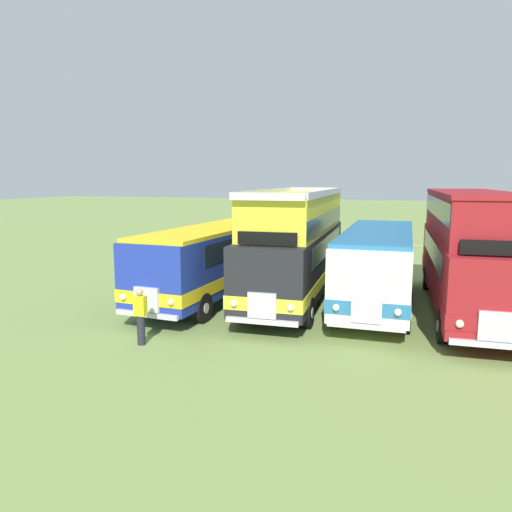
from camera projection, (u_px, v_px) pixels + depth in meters
name	position (u px, v px, depth m)	size (l,w,h in m)	color
bus_first_in_row	(221.00, 254.00, 20.75)	(3.03, 11.37, 2.99)	#1E339E
bus_second_in_row	(296.00, 243.00, 19.80)	(3.07, 10.68, 4.52)	black
bus_third_in_row	(378.00, 262.00, 18.93)	(2.78, 9.87, 2.99)	silver
bus_fourth_in_row	(469.00, 246.00, 17.96)	(3.13, 11.26, 4.49)	maroon
marshal_person	(141.00, 316.00, 14.54)	(0.36, 0.24, 1.73)	#23232D
rope_fence_line	(479.00, 251.00, 28.57)	(28.75, 0.08, 1.05)	#8C704C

